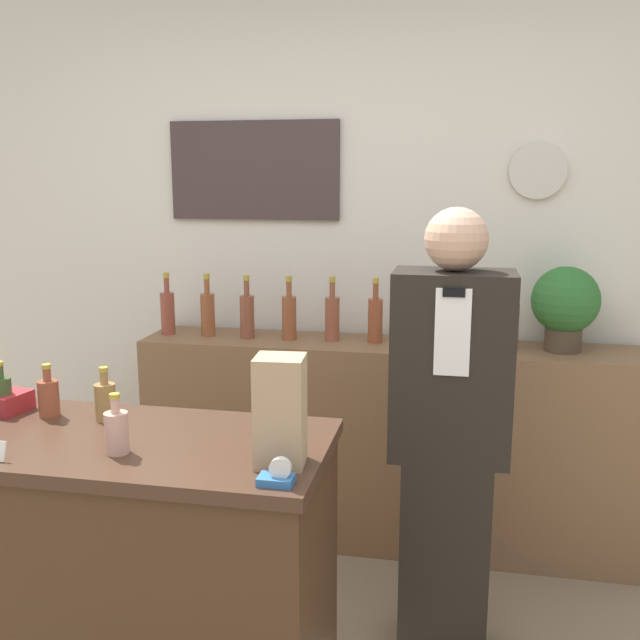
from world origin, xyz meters
The scene contains 21 objects.
back_wall centered at (0.00, 2.00, 1.35)m, with size 5.20×0.09×2.70m.
back_shelf centered at (0.23, 1.75, 0.48)m, with size 2.25×0.37×0.96m.
display_counter centered at (-0.43, 0.49, 0.47)m, with size 1.24×0.59×0.93m.
shopkeeper centered at (0.52, 1.02, 0.80)m, with size 0.40×0.25×1.60m.
potted_plant centered at (0.98, 1.77, 1.16)m, with size 0.29×0.29×0.37m.
paper_bag centered at (0.09, 0.39, 1.08)m, with size 0.14×0.13×0.30m.
tape_dispenser centered at (0.11, 0.26, 0.96)m, with size 0.09×0.06×0.07m.
gift_box centered at (-0.92, 0.64, 0.97)m, with size 0.17×0.15×0.06m.
counter_bottle_0 centered at (-0.91, 0.62, 1.00)m, with size 0.07×0.07×0.17m.
counter_bottle_1 centered at (-0.75, 0.62, 1.00)m, with size 0.07×0.07×0.17m.
counter_bottle_2 centered at (-0.55, 0.63, 1.00)m, with size 0.07×0.07×0.17m.
counter_bottle_3 centered at (-0.38, 0.38, 1.00)m, with size 0.07×0.07×0.17m.
shelf_bottle_0 centered at (-0.81, 1.75, 1.07)m, with size 0.07×0.07×0.29m.
shelf_bottle_1 centered at (-0.62, 1.75, 1.07)m, with size 0.07×0.07×0.29m.
shelf_bottle_2 centered at (-0.42, 1.74, 1.07)m, with size 0.07×0.07×0.29m.
shelf_bottle_3 centered at (-0.22, 1.75, 1.07)m, with size 0.07×0.07×0.29m.
shelf_bottle_4 centered at (-0.02, 1.77, 1.07)m, with size 0.07×0.07×0.29m.
shelf_bottle_5 centered at (0.17, 1.77, 1.07)m, with size 0.07×0.07×0.29m.
shelf_bottle_6 centered at (0.37, 1.77, 1.07)m, with size 0.07×0.07×0.29m.
shelf_bottle_7 centered at (0.57, 1.74, 1.07)m, with size 0.07×0.07×0.29m.
shelf_bottle_8 centered at (0.76, 1.76, 1.07)m, with size 0.07×0.07×0.29m.
Camera 1 is at (0.54, -1.36, 1.70)m, focal length 40.00 mm.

